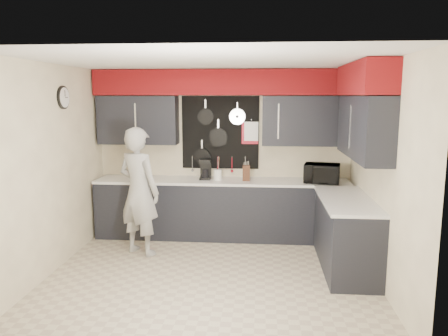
# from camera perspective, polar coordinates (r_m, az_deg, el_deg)

# --- Properties ---
(ground) EXTENTS (4.00, 4.00, 0.00)m
(ground) POSITION_cam_1_polar(r_m,az_deg,el_deg) (5.63, -1.64, -13.61)
(ground) COLOR #BDB193
(ground) RESTS_ON ground
(back_wall_assembly) EXTENTS (4.00, 0.36, 2.60)m
(back_wall_assembly) POSITION_cam_1_polar(r_m,az_deg,el_deg) (6.77, -0.09, 7.80)
(back_wall_assembly) COLOR #F7E8BE
(back_wall_assembly) RESTS_ON ground
(right_wall_assembly) EXTENTS (0.36, 3.50, 2.60)m
(right_wall_assembly) POSITION_cam_1_polar(r_m,az_deg,el_deg) (5.56, 18.05, 6.28)
(right_wall_assembly) COLOR #F7E8BE
(right_wall_assembly) RESTS_ON ground
(left_wall_assembly) EXTENTS (0.05, 3.50, 2.60)m
(left_wall_assembly) POSITION_cam_1_polar(r_m,az_deg,el_deg) (5.84, -21.51, 0.21)
(left_wall_assembly) COLOR #F7E8BE
(left_wall_assembly) RESTS_ON ground
(base_cabinets) EXTENTS (3.95, 2.20, 0.92)m
(base_cabinets) POSITION_cam_1_polar(r_m,az_deg,el_deg) (6.52, 3.80, -6.13)
(base_cabinets) COLOR black
(base_cabinets) RESTS_ON ground
(microwave) EXTENTS (0.57, 0.45, 0.28)m
(microwave) POSITION_cam_1_polar(r_m,az_deg,el_deg) (6.65, 12.65, -0.69)
(microwave) COLOR black
(microwave) RESTS_ON base_cabinets
(knife_block) EXTENTS (0.11, 0.11, 0.24)m
(knife_block) POSITION_cam_1_polar(r_m,az_deg,el_deg) (6.66, 2.93, -0.66)
(knife_block) COLOR #3D2013
(knife_block) RESTS_ON base_cabinets
(utensil_crock) EXTENTS (0.13, 0.13, 0.16)m
(utensil_crock) POSITION_cam_1_polar(r_m,az_deg,el_deg) (6.73, -0.81, -0.86)
(utensil_crock) COLOR white
(utensil_crock) RESTS_ON base_cabinets
(coffee_maker) EXTENTS (0.18, 0.22, 0.31)m
(coffee_maker) POSITION_cam_1_polar(r_m,az_deg,el_deg) (6.79, -2.44, -0.08)
(coffee_maker) COLOR black
(coffee_maker) RESTS_ON base_cabinets
(person) EXTENTS (0.77, 0.67, 1.79)m
(person) POSITION_cam_1_polar(r_m,az_deg,el_deg) (6.16, -11.04, -3.02)
(person) COLOR #A9A9A7
(person) RESTS_ON ground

